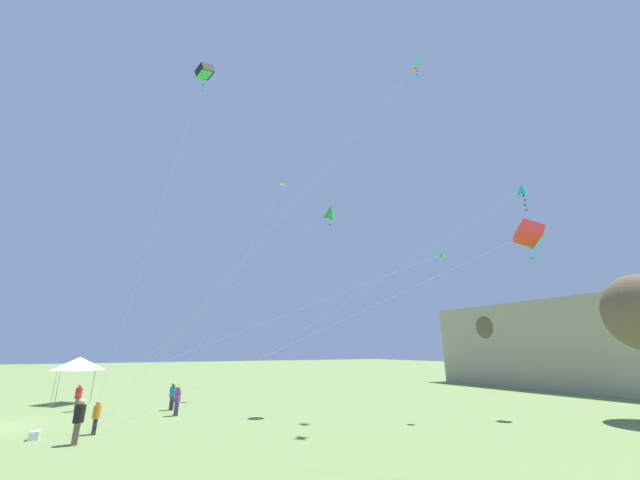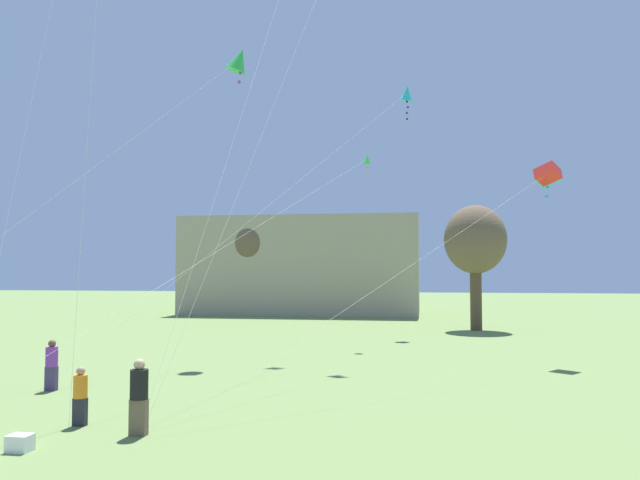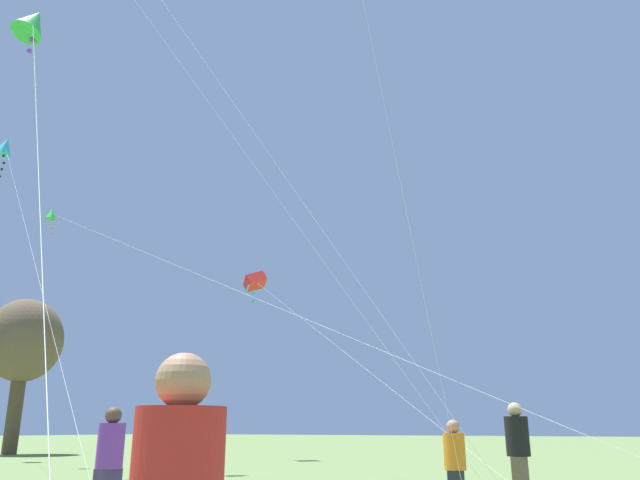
% 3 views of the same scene
% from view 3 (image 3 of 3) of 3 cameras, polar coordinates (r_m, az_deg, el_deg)
% --- Properties ---
extents(tree_far_right, '(4.19, 4.19, 8.46)m').
position_cam_3_polar(tree_far_right, '(39.38, -25.44, -8.43)').
color(tree_far_right, brown).
rests_on(tree_far_right, ground).
extents(person_purple_shirt, '(0.40, 0.40, 1.68)m').
position_cam_3_polar(person_purple_shirt, '(10.35, -18.71, -18.56)').
color(person_purple_shirt, '#473860').
rests_on(person_purple_shirt, ground).
extents(person_black_shirt, '(0.44, 0.44, 1.84)m').
position_cam_3_polar(person_black_shirt, '(12.81, 17.68, -17.77)').
color(person_black_shirt, brown).
rests_on(person_black_shirt, ground).
extents(person_orange_shirt, '(0.36, 0.36, 1.51)m').
position_cam_3_polar(person_orange_shirt, '(11.13, 12.26, -19.34)').
color(person_orange_shirt, '#282833').
rests_on(person_orange_shirt, ground).
extents(kite_green_diamond_0, '(9.54, 15.10, 14.78)m').
position_cam_3_polar(kite_green_diamond_0, '(23.52, -24.77, 17.60)').
color(kite_green_diamond_0, silver).
rests_on(kite_green_diamond_0, ground).
extents(kite_green_diamond_2, '(8.04, 24.27, 10.36)m').
position_cam_3_polar(kite_green_diamond_2, '(28.62, -23.20, 2.15)').
color(kite_green_diamond_2, silver).
rests_on(kite_green_diamond_2, ground).
extents(kite_cyan_diamond_3, '(12.18, 22.62, 16.26)m').
position_cam_3_polar(kite_cyan_diamond_3, '(37.37, -26.84, 7.62)').
color(kite_cyan_diamond_3, silver).
rests_on(kite_cyan_diamond_3, ground).
extents(kite_red_box_5, '(12.57, 15.55, 8.90)m').
position_cam_3_polar(kite_red_box_5, '(31.17, -5.95, -3.86)').
color(kite_red_box_5, silver).
rests_on(kite_red_box_5, ground).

